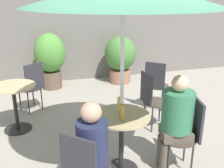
% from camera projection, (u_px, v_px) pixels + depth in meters
% --- Properties ---
extents(ground_plane, '(20.00, 20.00, 0.00)m').
position_uv_depth(ground_plane, '(129.00, 164.00, 3.39)').
color(ground_plane, gray).
extents(storefront_wall, '(10.00, 0.06, 3.00)m').
position_uv_depth(storefront_wall, '(78.00, 19.00, 6.26)').
color(storefront_wall, slate).
rests_on(storefront_wall, ground_plane).
extents(cafe_table_near, '(0.68, 0.68, 0.76)m').
position_uv_depth(cafe_table_near, '(121.00, 132.00, 3.12)').
color(cafe_table_near, black).
rests_on(cafe_table_near, ground_plane).
extents(cafe_table_far, '(0.69, 0.69, 0.76)m').
position_uv_depth(cafe_table_far, '(14.00, 99.00, 4.09)').
color(cafe_table_far, black).
rests_on(cafe_table_far, ground_plane).
extents(bistro_chair_1, '(0.47, 0.45, 0.93)m').
position_uv_depth(bistro_chair_1, '(188.00, 129.00, 3.15)').
color(bistro_chair_1, '#42382D').
rests_on(bistro_chair_1, ground_plane).
extents(bistro_chair_2, '(0.50, 0.50, 0.93)m').
position_uv_depth(bistro_chair_2, '(156.00, 82.00, 4.84)').
color(bistro_chair_2, '#42382D').
rests_on(bistro_chair_2, ground_plane).
extents(bistro_chair_3, '(0.44, 0.44, 0.93)m').
position_uv_depth(bistro_chair_3, '(151.00, 96.00, 4.15)').
color(bistro_chair_3, '#42382D').
rests_on(bistro_chair_3, ground_plane).
extents(bistro_chair_4, '(0.49, 0.50, 0.93)m').
position_uv_depth(bistro_chair_4, '(32.00, 83.00, 4.75)').
color(bistro_chair_4, '#42382D').
rests_on(bistro_chair_4, ground_plane).
extents(seated_person_0, '(0.39, 0.39, 1.17)m').
position_uv_depth(seated_person_0, '(93.00, 146.00, 2.52)').
color(seated_person_0, '#2D2D33').
rests_on(seated_person_0, ground_plane).
extents(seated_person_1, '(0.42, 0.39, 1.24)m').
position_uv_depth(seated_person_1, '(176.00, 117.00, 3.09)').
color(seated_person_1, brown).
rests_on(seated_person_1, ground_plane).
extents(beer_glass_0, '(0.06, 0.06, 0.19)m').
position_uv_depth(beer_glass_0, '(122.00, 112.00, 2.90)').
color(beer_glass_0, '#B28433').
rests_on(beer_glass_0, cafe_table_near).
extents(beer_glass_1, '(0.06, 0.06, 0.17)m').
position_uv_depth(beer_glass_1, '(120.00, 104.00, 3.13)').
color(beer_glass_1, '#DBC65B').
rests_on(beer_glass_1, cafe_table_near).
extents(potted_plant_0, '(0.70, 0.70, 1.27)m').
position_uv_depth(potted_plant_0, '(50.00, 57.00, 5.90)').
color(potted_plant_0, brown).
rests_on(potted_plant_0, ground_plane).
extents(potted_plant_1, '(0.75, 0.75, 1.15)m').
position_uv_depth(potted_plant_1, '(120.00, 57.00, 6.30)').
color(potted_plant_1, '#93664C').
rests_on(potted_plant_1, ground_plane).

